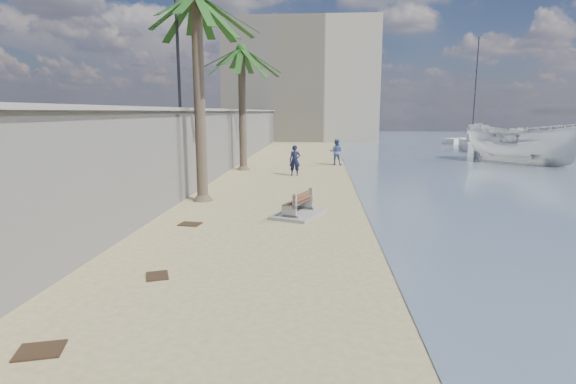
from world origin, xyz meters
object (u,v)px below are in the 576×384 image
object	(u,v)px
sailboat_west	(472,140)
palm_back	(241,51)
bench_far	(298,206)
person_b	(336,151)
person_a	(295,158)
boat_cruiser	(523,141)
yacht_far	(478,145)

from	to	relation	value
sailboat_west	palm_back	bearing A→B (deg)	-131.06
bench_far	person_b	distance (m)	14.90
person_a	boat_cruiser	distance (m)	16.54
person_a	person_b	xyz separation A→B (m)	(2.41, 5.14, -0.00)
palm_back	person_b	world-z (taller)	palm_back
person_a	person_b	size ratio (longest dim) A/B	1.00
person_a	bench_far	bearing A→B (deg)	-86.64
palm_back	yacht_far	world-z (taller)	palm_back
palm_back	person_b	distance (m)	8.68
bench_far	person_a	size ratio (longest dim) A/B	1.18
bench_far	person_a	xyz separation A→B (m)	(-0.65, 9.65, 0.60)
person_b	sailboat_west	bearing A→B (deg)	-119.49
person_b	boat_cruiser	size ratio (longest dim) A/B	0.50
bench_far	person_b	world-z (taller)	person_b
person_a	yacht_far	xyz separation A→B (m)	(16.06, 18.80, -0.60)
yacht_far	bench_far	bearing A→B (deg)	163.58
person_b	person_a	bearing A→B (deg)	71.30
person_a	yacht_far	size ratio (longest dim) A/B	0.20
palm_back	sailboat_west	world-z (taller)	sailboat_west
palm_back	person_b	bearing A→B (deg)	26.88
bench_far	person_b	bearing A→B (deg)	83.20
person_a	person_b	bearing A→B (deg)	64.36
person_b	palm_back	bearing A→B (deg)	33.34
palm_back	person_a	size ratio (longest dim) A/B	4.15
person_a	person_b	world-z (taller)	person_a
person_a	boat_cruiser	size ratio (longest dim) A/B	0.51
person_b	boat_cruiser	world-z (taller)	boat_cruiser
boat_cruiser	yacht_far	size ratio (longest dim) A/B	0.40
person_b	boat_cruiser	distance (m)	12.73
yacht_far	person_a	bearing A→B (deg)	151.52
boat_cruiser	sailboat_west	size ratio (longest dim) A/B	0.33
bench_far	boat_cruiser	distance (m)	21.98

